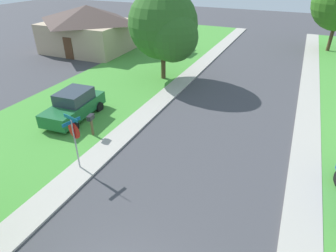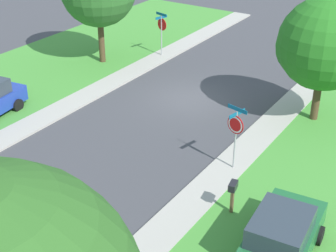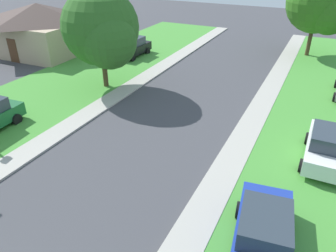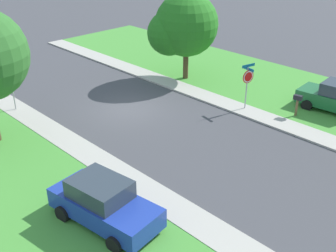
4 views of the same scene
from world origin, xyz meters
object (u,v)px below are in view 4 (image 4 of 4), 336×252
at_px(stop_sign_far_corner, 248,79).
at_px(car_blue_behind_trees, 104,203).
at_px(tree_across_right, 182,27).
at_px(stop_sign_near_corner, 11,80).
at_px(mailbox, 298,100).

relative_size(stop_sign_far_corner, car_blue_behind_trees, 0.61).
xyz_separation_m(car_blue_behind_trees, tree_across_right, (-12.99, -8.61, 2.78)).
relative_size(stop_sign_near_corner, car_blue_behind_trees, 0.61).
xyz_separation_m(stop_sign_near_corner, car_blue_behind_trees, (2.33, 11.74, -1.01)).
bearing_deg(tree_across_right, stop_sign_far_corner, 80.62).
bearing_deg(stop_sign_far_corner, stop_sign_near_corner, -43.97).
relative_size(car_blue_behind_trees, mailbox, 3.44).
height_order(stop_sign_near_corner, mailbox, stop_sign_near_corner).
xyz_separation_m(stop_sign_far_corner, mailbox, (-1.23, 2.58, -0.88)).
bearing_deg(car_blue_behind_trees, stop_sign_far_corner, -168.49).
relative_size(car_blue_behind_trees, tree_across_right, 0.76).
height_order(tree_across_right, mailbox, tree_across_right).
height_order(stop_sign_far_corner, car_blue_behind_trees, stop_sign_far_corner).
bearing_deg(mailbox, tree_across_right, -88.59).
distance_m(stop_sign_near_corner, stop_sign_far_corner, 13.39).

